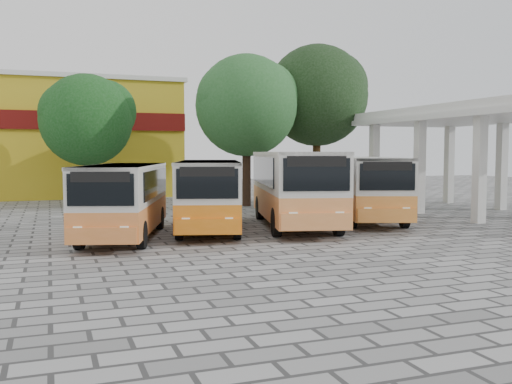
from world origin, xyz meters
name	(u,v)px	position (x,y,z in m)	size (l,w,h in m)	color
ground	(340,238)	(0.00, 0.00, 0.00)	(90.00, 90.00, 0.00)	slate
terminal_shelter	(493,116)	(10.50, 4.00, 4.91)	(6.80, 15.80, 5.40)	silver
shophouse_block	(33,138)	(-11.00, 25.99, 4.16)	(20.40, 10.40, 8.30)	#B79B18
bus_far_left	(124,196)	(-7.44, 2.64, 1.55)	(4.34, 7.88, 2.67)	orange
bus_centre_left	(209,190)	(-3.96, 3.60, 1.61)	(4.38, 8.16, 2.77)	orange
bus_centre_right	(295,184)	(-0.29, 3.48, 1.82)	(4.67, 9.19, 3.14)	#F19048
bus_far_right	(366,184)	(3.66, 4.34, 1.67)	(4.96, 8.56, 2.89)	orange
tree_left	(87,117)	(-7.81, 16.27, 5.17)	(5.59, 5.32, 7.66)	#493418
tree_middle	(247,102)	(0.92, 13.04, 6.01)	(6.18, 5.89, 8.77)	#2F1F14
tree_right	(318,92)	(6.03, 14.26, 6.89)	(6.66, 6.34, 9.86)	#432C13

